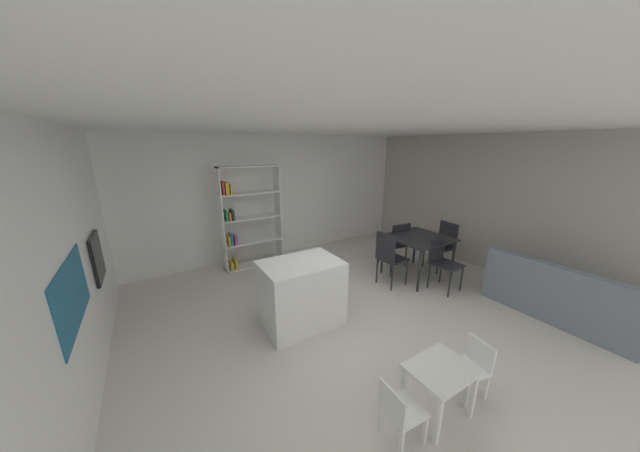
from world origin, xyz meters
TOP-DOWN VIEW (x-y plane):
  - ground_plane at (0.00, 0.00)m, footprint 9.55×9.55m
  - ceiling_slab at (0.00, 0.00)m, footprint 6.94×6.08m
  - back_partition at (0.00, 3.01)m, footprint 6.94×0.06m
  - right_partition_gray at (3.44, 0.00)m, footprint 0.06×6.08m
  - tall_cabinet_run_left at (-3.09, 0.00)m, footprint 0.63×5.48m
  - cabinet_niche_splashback at (-2.77, 0.11)m, footprint 0.01×1.09m
  - built_in_oven at (-2.76, 1.37)m, footprint 0.06×0.58m
  - kitchen_island at (-0.53, 0.33)m, footprint 1.04×0.73m
  - open_bookshelf at (-0.55, 2.60)m, footprint 1.16×0.33m
  - child_table at (-0.13, -1.56)m, footprint 0.56×0.45m
  - child_chair_left at (-0.62, -1.56)m, footprint 0.32×0.32m
  - child_chair_right at (0.36, -1.57)m, footprint 0.35×0.35m
  - dining_table at (1.98, 0.52)m, footprint 1.01×0.99m
  - dining_chair_near at (1.97, -0.00)m, footprint 0.46×0.47m
  - dining_chair_far at (1.97, 1.03)m, footprint 0.47×0.50m
  - dining_chair_island_side at (1.26, 0.51)m, footprint 0.45×0.43m
  - dining_chair_window_side at (2.71, 0.51)m, footprint 0.49×0.47m
  - sofa at (2.73, -1.44)m, footprint 0.88×1.82m

SIDE VIEW (x-z plane):
  - ground_plane at x=0.00m, z-range 0.00..0.00m
  - sofa at x=2.73m, z-range -0.13..0.69m
  - child_chair_right at x=0.36m, z-range 0.03..0.59m
  - child_chair_left at x=-0.62m, z-range 0.04..0.59m
  - child_table at x=-0.13m, z-range 0.16..0.66m
  - kitchen_island at x=-0.53m, z-range 0.00..0.90m
  - dining_chair_near at x=1.97m, z-range 0.09..0.98m
  - dining_chair_far at x=1.97m, z-range 0.08..0.99m
  - dining_chair_window_side at x=2.71m, z-range 0.08..1.01m
  - dining_chair_island_side at x=1.26m, z-range 0.09..1.05m
  - dining_table at x=1.98m, z-range 0.31..1.08m
  - open_bookshelf at x=-0.55m, z-range -0.01..1.99m
  - built_in_oven at x=-2.76m, z-range 0.79..1.35m
  - cabinet_niche_splashback at x=-2.77m, z-range 0.90..1.47m
  - back_partition at x=0.00m, z-range 0.00..2.59m
  - right_partition_gray at x=3.44m, z-range 0.00..2.59m
  - tall_cabinet_run_left at x=-3.09m, z-range 0.00..2.59m
  - ceiling_slab at x=0.00m, z-range 2.59..2.65m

